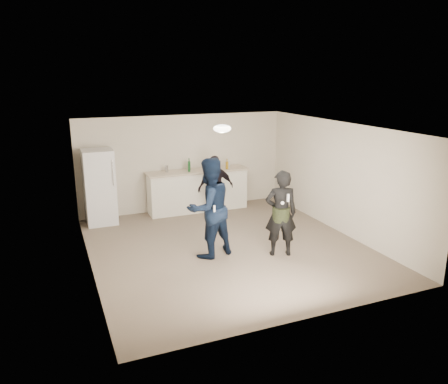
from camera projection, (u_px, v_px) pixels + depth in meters
name	position (u px, v px, depth m)	size (l,w,h in m)	color
floor	(228.00, 247.00, 9.15)	(6.00, 6.00, 0.00)	#6B5B4C
ceiling	(228.00, 128.00, 8.49)	(6.00, 6.00, 0.00)	silver
wall_back	(184.00, 163.00, 11.50)	(6.00, 6.00, 0.00)	beige
wall_front	(310.00, 240.00, 6.14)	(6.00, 6.00, 0.00)	beige
wall_left	(86.00, 205.00, 7.81)	(6.00, 6.00, 0.00)	beige
wall_right	(340.00, 178.00, 9.83)	(6.00, 6.00, 0.00)	beige
counter	(198.00, 191.00, 11.49)	(2.60, 0.56, 1.05)	white
counter_top	(198.00, 171.00, 11.35)	(2.68, 0.64, 0.04)	beige
fridge	(100.00, 187.00, 10.42)	(0.70, 0.70, 1.80)	silver
fridge_handle	(113.00, 173.00, 10.08)	(0.02, 0.02, 0.60)	silver
ceiling_dome	(222.00, 129.00, 8.78)	(0.36, 0.36, 0.16)	white
shaker	(167.00, 169.00, 11.10)	(0.08, 0.08, 0.17)	#ABAAAF
man	(209.00, 208.00, 8.49)	(0.96, 0.75, 1.98)	#102343
woman	(281.00, 213.00, 8.57)	(0.63, 0.41, 1.73)	black
camo_shorts	(281.00, 214.00, 8.57)	(0.34, 0.34, 0.28)	#293618
spectator	(216.00, 188.00, 10.76)	(0.94, 0.39, 1.60)	black
remote_man	(214.00, 209.00, 8.22)	(0.04, 0.04, 0.15)	white
nunchuk_man	(220.00, 211.00, 8.31)	(0.07, 0.07, 0.07)	white
remote_woman	(288.00, 198.00, 8.24)	(0.04, 0.04, 0.15)	white
nunchuk_woman	(282.00, 203.00, 8.26)	(0.07, 0.07, 0.07)	white
bottle_cluster	(208.00, 166.00, 11.34)	(1.15, 0.30, 0.28)	#14461C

